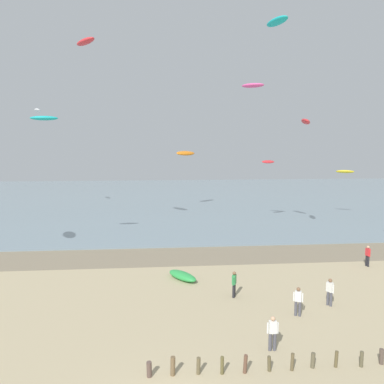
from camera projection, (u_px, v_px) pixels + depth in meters
The scene contains 18 objects.
wet_sand_strip at pixel (164, 257), 32.91m from camera, with size 120.00×5.63×0.01m, color #84755B.
sea at pixel (161, 197), 70.29m from camera, with size 160.00×70.00×0.10m, color gray.
groyne_near at pixel (350, 359), 16.51m from camera, with size 17.76×0.35×0.83m.
person_nearest_camera at pixel (298, 301), 21.37m from camera, with size 0.52×0.35×1.71m.
person_mid_beach at pixel (368, 255), 30.22m from camera, with size 0.27×0.56×1.71m.
person_by_waterline at pixel (234, 283), 24.03m from camera, with size 0.35×0.53×1.71m.
person_left_flank at pixel (273, 332), 17.74m from camera, with size 0.57×0.24×1.71m.
person_right_flank at pixel (330, 291), 22.74m from camera, with size 0.36×0.52×1.71m.
grounded_kite at pixel (182, 276), 27.28m from camera, with size 2.81×1.01×0.56m, color green.
kite_aloft_0 at pixel (186, 153), 56.09m from camera, with size 3.58×1.15×0.57m, color orange.
kite_aloft_1 at pixel (44, 118), 32.73m from camera, with size 2.39×0.77×0.38m, color #19B2B7.
kite_aloft_2 at pixel (268, 162), 45.74m from camera, with size 1.83×0.59×0.29m, color red.
kite_aloft_4 at pixel (38, 111), 53.04m from camera, with size 2.79×0.89×0.45m, color white.
kite_aloft_5 at pixel (85, 42), 35.18m from camera, with size 3.21×1.03×0.51m, color red.
kite_aloft_8 at pixel (253, 85), 37.51m from camera, with size 2.28×0.73×0.36m, color #E54C99.
kite_aloft_9 at pixel (345, 172), 49.87m from camera, with size 2.32×0.74×0.37m, color yellow.
kite_aloft_10 at pixel (277, 21), 31.53m from camera, with size 2.73×0.87×0.44m, color #19B2B7.
kite_aloft_11 at pixel (306, 122), 36.96m from camera, with size 2.72×0.87×0.44m, color red.
Camera 1 is at (-0.30, -12.04, 9.73)m, focal length 34.91 mm.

